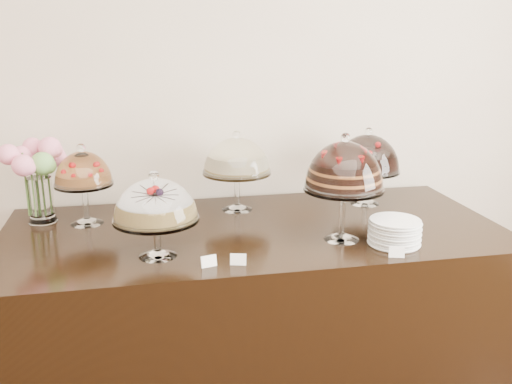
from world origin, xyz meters
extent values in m
cube|color=beige|center=(0.00, 3.00, 1.50)|extent=(5.00, 0.04, 3.00)
cube|color=black|center=(0.25, 2.45, 0.45)|extent=(2.20, 1.00, 0.90)
cone|color=white|center=(-0.18, 2.20, 0.91)|extent=(0.15, 0.15, 0.02)
cylinder|color=white|center=(-0.18, 2.20, 0.99)|extent=(0.03, 0.03, 0.12)
cylinder|color=white|center=(-0.18, 2.20, 1.05)|extent=(0.33, 0.33, 0.01)
cylinder|color=tan|center=(-0.18, 2.20, 1.09)|extent=(0.28, 0.28, 0.06)
sphere|color=red|center=(-0.11, 2.23, 1.13)|extent=(0.02, 0.02, 0.02)
sphere|color=red|center=(-0.24, 2.26, 1.13)|extent=(0.02, 0.02, 0.02)
sphere|color=red|center=(-0.20, 2.13, 1.13)|extent=(0.02, 0.02, 0.02)
sphere|color=white|center=(-0.18, 2.20, 1.23)|extent=(0.04, 0.04, 0.04)
cone|color=white|center=(0.58, 2.24, 0.91)|extent=(0.15, 0.15, 0.02)
cylinder|color=white|center=(0.58, 2.24, 1.02)|extent=(0.03, 0.03, 0.19)
cylinder|color=white|center=(0.58, 2.24, 1.12)|extent=(0.33, 0.33, 0.01)
cylinder|color=black|center=(0.58, 2.24, 1.18)|extent=(0.25, 0.25, 0.10)
sphere|color=red|center=(0.65, 2.26, 1.24)|extent=(0.02, 0.02, 0.02)
sphere|color=red|center=(0.58, 2.31, 1.24)|extent=(0.02, 0.02, 0.02)
sphere|color=red|center=(0.51, 2.26, 1.24)|extent=(0.02, 0.02, 0.02)
sphere|color=red|center=(0.54, 2.18, 1.24)|extent=(0.02, 0.02, 0.02)
sphere|color=red|center=(0.62, 2.18, 1.24)|extent=(0.02, 0.02, 0.02)
sphere|color=white|center=(0.58, 2.24, 1.33)|extent=(0.04, 0.04, 0.04)
cone|color=white|center=(0.22, 2.73, 0.91)|extent=(0.15, 0.15, 0.02)
cylinder|color=white|center=(0.22, 2.73, 1.00)|extent=(0.03, 0.03, 0.16)
cylinder|color=white|center=(0.22, 2.73, 1.09)|extent=(0.33, 0.33, 0.01)
cylinder|color=#FFF2C5|center=(0.22, 2.73, 1.13)|extent=(0.26, 0.26, 0.07)
sphere|color=white|center=(0.22, 2.73, 1.27)|extent=(0.04, 0.04, 0.04)
cone|color=white|center=(0.87, 2.70, 0.91)|extent=(0.15, 0.15, 0.02)
cylinder|color=white|center=(0.87, 2.70, 1.00)|extent=(0.03, 0.03, 0.14)
cylinder|color=white|center=(0.87, 2.70, 1.07)|extent=(0.33, 0.33, 0.01)
cylinder|color=black|center=(0.87, 2.70, 1.12)|extent=(0.27, 0.27, 0.07)
sphere|color=red|center=(0.94, 2.72, 1.16)|extent=(0.02, 0.02, 0.02)
sphere|color=red|center=(0.82, 2.75, 1.16)|extent=(0.02, 0.02, 0.02)
sphere|color=red|center=(0.86, 2.63, 1.16)|extent=(0.02, 0.02, 0.02)
sphere|color=white|center=(0.87, 2.70, 1.27)|extent=(0.04, 0.04, 0.04)
cone|color=white|center=(-0.49, 2.66, 0.91)|extent=(0.15, 0.15, 0.02)
cylinder|color=white|center=(-0.49, 2.66, 1.00)|extent=(0.03, 0.03, 0.15)
cylinder|color=white|center=(-0.49, 2.66, 1.09)|extent=(0.26, 0.26, 0.01)
cylinder|color=#BB7336|center=(-0.49, 2.66, 1.11)|extent=(0.21, 0.21, 0.04)
sphere|color=red|center=(-0.43, 2.68, 1.14)|extent=(0.02, 0.02, 0.02)
sphere|color=red|center=(-0.47, 2.72, 1.14)|extent=(0.02, 0.02, 0.02)
sphere|color=red|center=(-0.53, 2.70, 1.14)|extent=(0.02, 0.02, 0.02)
sphere|color=red|center=(-0.54, 2.65, 1.14)|extent=(0.02, 0.02, 0.02)
sphere|color=red|center=(-0.50, 2.61, 1.14)|extent=(0.02, 0.02, 0.02)
sphere|color=red|center=(-0.44, 2.62, 1.14)|extent=(0.02, 0.02, 0.02)
sphere|color=white|center=(-0.49, 2.66, 1.25)|extent=(0.04, 0.04, 0.04)
cylinder|color=white|center=(-0.69, 2.73, 1.00)|extent=(0.11, 0.11, 0.21)
cylinder|color=#476B2D|center=(-0.66, 2.73, 1.09)|extent=(0.01, 0.01, 0.30)
sphere|color=pink|center=(-0.63, 2.74, 1.24)|extent=(0.10, 0.10, 0.10)
cylinder|color=#476B2D|center=(-0.66, 2.78, 1.06)|extent=(0.01, 0.01, 0.24)
sphere|color=pink|center=(-0.63, 2.83, 1.18)|extent=(0.11, 0.11, 0.11)
cylinder|color=#476B2D|center=(-0.70, 2.76, 1.09)|extent=(0.01, 0.01, 0.30)
sphere|color=pink|center=(-0.71, 2.79, 1.24)|extent=(0.09, 0.09, 0.09)
cylinder|color=#476B2D|center=(-0.72, 2.74, 1.07)|extent=(0.01, 0.01, 0.27)
sphere|color=pink|center=(-0.75, 2.75, 1.21)|extent=(0.09, 0.09, 0.09)
cylinder|color=#476B2D|center=(-0.74, 2.70, 1.09)|extent=(0.01, 0.01, 0.29)
sphere|color=pink|center=(-0.79, 2.67, 1.23)|extent=(0.09, 0.09, 0.09)
cylinder|color=#476B2D|center=(-0.71, 2.68, 1.06)|extent=(0.01, 0.01, 0.25)
sphere|color=pink|center=(-0.73, 2.63, 1.19)|extent=(0.10, 0.10, 0.10)
cylinder|color=#476B2D|center=(-0.67, 2.70, 1.06)|extent=(0.01, 0.01, 0.24)
sphere|color=#6CA851|center=(-0.65, 2.67, 1.18)|extent=(0.10, 0.10, 0.10)
cylinder|color=white|center=(0.77, 2.14, 0.90)|extent=(0.21, 0.21, 0.01)
cylinder|color=white|center=(0.77, 2.14, 0.92)|extent=(0.20, 0.20, 0.01)
cylinder|color=white|center=(0.77, 2.14, 0.93)|extent=(0.21, 0.21, 0.01)
cylinder|color=white|center=(0.77, 2.14, 0.94)|extent=(0.20, 0.20, 0.01)
cylinder|color=white|center=(0.77, 2.14, 0.95)|extent=(0.21, 0.21, 0.01)
cylinder|color=white|center=(0.77, 2.14, 0.96)|extent=(0.20, 0.20, 0.01)
cylinder|color=white|center=(0.77, 2.14, 0.97)|extent=(0.21, 0.21, 0.01)
cylinder|color=white|center=(0.77, 2.14, 0.98)|extent=(0.20, 0.20, 0.01)
cylinder|color=white|center=(0.77, 2.14, 0.99)|extent=(0.21, 0.21, 0.01)
cylinder|color=white|center=(0.77, 2.14, 1.00)|extent=(0.20, 0.20, 0.01)
cube|color=white|center=(0.00, 2.06, 0.92)|extent=(0.06, 0.03, 0.04)
cube|color=white|center=(0.72, 2.00, 0.92)|extent=(0.06, 0.03, 0.04)
cube|color=white|center=(0.11, 2.05, 0.92)|extent=(0.06, 0.03, 0.04)
camera|label=1|loc=(-0.22, 0.10, 1.75)|focal=40.00mm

